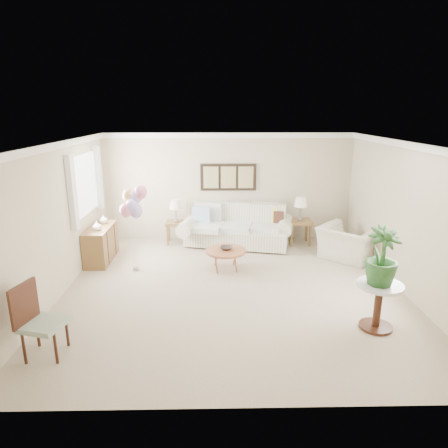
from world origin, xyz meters
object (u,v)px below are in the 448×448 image
sofa (237,229)px  balloon_cluster (133,202)px  coffee_table (226,251)px  armchair (348,243)px  accent_chair (38,319)px

sofa → balloon_cluster: size_ratio=1.64×
coffee_table → armchair: bearing=11.5°
armchair → balloon_cluster: size_ratio=0.64×
coffee_table → balloon_cluster: (-1.78, -0.01, 1.02)m
sofa → armchair: (2.33, -1.01, -0.02)m
armchair → balloon_cluster: bearing=51.0°
coffee_table → armchair: 2.69m
balloon_cluster → coffee_table: bearing=0.3°
sofa → accent_chair: accent_chair is taller
coffee_table → balloon_cluster: size_ratio=0.47×
sofa → armchair: size_ratio=2.57×
balloon_cluster → armchair: bearing=7.0°
accent_chair → balloon_cluster: 3.09m
accent_chair → balloon_cluster: balloon_cluster is taller
coffee_table → accent_chair: (-2.49, -2.89, 0.15)m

